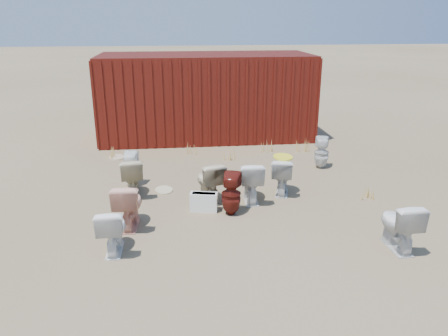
{
  "coord_description": "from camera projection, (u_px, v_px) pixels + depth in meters",
  "views": [
    {
      "loc": [
        -0.94,
        -7.53,
        3.38
      ],
      "look_at": [
        0.0,
        0.6,
        0.55
      ],
      "focal_mm": 35.0,
      "sensor_mm": 36.0,
      "label": 1
    }
  ],
  "objects": [
    {
      "name": "toilet_front_c",
      "position": [
        251.0,
        181.0,
        8.39
      ],
      "size": [
        0.5,
        0.82,
        0.81
      ],
      "primitive_type": "imported",
      "rotation": [
        0.0,
        0.0,
        3.08
      ],
      "color": "white",
      "rests_on": "ground"
    },
    {
      "name": "weed_clump_d",
      "position": [
        191.0,
        149.0,
        11.42
      ],
      "size": [
        0.3,
        0.3,
        0.26
      ],
      "primitive_type": "cone",
      "color": "tan",
      "rests_on": "ground"
    },
    {
      "name": "toilet_front_pink",
      "position": [
        129.0,
        205.0,
        7.34
      ],
      "size": [
        0.51,
        0.82,
        0.8
      ],
      "primitive_type": "imported",
      "rotation": [
        0.0,
        0.0,
        3.06
      ],
      "color": "#EAA287",
      "rests_on": "ground"
    },
    {
      "name": "toilet_back_a",
      "position": [
        131.0,
        169.0,
        9.16
      ],
      "size": [
        0.37,
        0.38,
        0.73
      ],
      "primitive_type": "imported",
      "rotation": [
        0.0,
        0.0,
        3.01
      ],
      "color": "white",
      "rests_on": "ground"
    },
    {
      "name": "ground",
      "position": [
        228.0,
        206.0,
        8.28
      ],
      "size": [
        100.0,
        100.0,
        0.0
      ],
      "primitive_type": "plane",
      "color": "brown",
      "rests_on": "ground"
    },
    {
      "name": "toilet_front_e",
      "position": [
        399.0,
        225.0,
        6.64
      ],
      "size": [
        0.46,
        0.79,
        0.79
      ],
      "primitive_type": "imported",
      "rotation": [
        0.0,
        0.0,
        3.17
      ],
      "color": "silver",
      "rests_on": "ground"
    },
    {
      "name": "yellow_lid",
      "position": [
        283.0,
        157.0,
        8.63
      ],
      "size": [
        0.38,
        0.48,
        0.02
      ],
      "primitive_type": "ellipsoid",
      "color": "yellow",
      "rests_on": "toilet_back_yellowlid"
    },
    {
      "name": "loose_lid_near",
      "position": [
        117.0,
        157.0,
        11.12
      ],
      "size": [
        0.46,
        0.55,
        0.02
      ],
      "primitive_type": "ellipsoid",
      "rotation": [
        0.0,
        0.0,
        0.18
      ],
      "color": "#C7B090",
      "rests_on": "ground"
    },
    {
      "name": "toilet_front_maroon",
      "position": [
        231.0,
        194.0,
        7.8
      ],
      "size": [
        0.44,
        0.44,
        0.78
      ],
      "primitive_type": "imported",
      "rotation": [
        0.0,
        0.0,
        2.85
      ],
      "color": "#611710",
      "rests_on": "ground"
    },
    {
      "name": "toilet_back_beige_left",
      "position": [
        209.0,
        181.0,
        8.39
      ],
      "size": [
        0.63,
        0.87,
        0.8
      ],
      "primitive_type": "imported",
      "rotation": [
        0.0,
        0.0,
        3.4
      ],
      "color": "#C3B28F",
      "rests_on": "ground"
    },
    {
      "name": "toilet_back_yellowlid",
      "position": [
        282.0,
        175.0,
        8.76
      ],
      "size": [
        0.61,
        0.83,
        0.75
      ],
      "primitive_type": "imported",
      "rotation": [
        0.0,
        0.0,
        2.86
      ],
      "color": "silver",
      "rests_on": "ground"
    },
    {
      "name": "weed_clump_b",
      "position": [
        228.0,
        154.0,
        10.99
      ],
      "size": [
        0.32,
        0.32,
        0.27
      ],
      "primitive_type": "cone",
      "color": "tan",
      "rests_on": "ground"
    },
    {
      "name": "weed_clump_c",
      "position": [
        303.0,
        146.0,
        11.48
      ],
      "size": [
        0.36,
        0.36,
        0.33
      ],
      "primitive_type": "cone",
      "color": "tan",
      "rests_on": "ground"
    },
    {
      "name": "shipping_container",
      "position": [
        206.0,
        96.0,
        12.77
      ],
      "size": [
        6.0,
        2.4,
        2.4
      ],
      "primitive_type": "cube",
      "color": "#4A100C",
      "rests_on": "ground"
    },
    {
      "name": "toilet_back_e",
      "position": [
        322.0,
        153.0,
        10.25
      ],
      "size": [
        0.42,
        0.42,
        0.74
      ],
      "primitive_type": "imported",
      "rotation": [
        0.0,
        0.0,
        2.86
      ],
      "color": "silver",
      "rests_on": "ground"
    },
    {
      "name": "toilet_back_beige_right",
      "position": [
        132.0,
        176.0,
        8.64
      ],
      "size": [
        0.52,
        0.82,
        0.79
      ],
      "primitive_type": "imported",
      "rotation": [
        0.0,
        0.0,
        3.25
      ],
      "color": "#BDB08A",
      "rests_on": "ground"
    },
    {
      "name": "weed_clump_f",
      "position": [
        365.0,
        193.0,
        8.6
      ],
      "size": [
        0.28,
        0.28,
        0.22
      ],
      "primitive_type": "cone",
      "color": "tan",
      "rests_on": "ground"
    },
    {
      "name": "loose_tank",
      "position": [
        204.0,
        202.0,
        8.0
      ],
      "size": [
        0.53,
        0.3,
        0.35
      ],
      "primitive_type": "cube",
      "rotation": [
        0.0,
        0.0,
        -0.22
      ],
      "color": "white",
      "rests_on": "ground"
    },
    {
      "name": "loose_lid_far",
      "position": [
        164.0,
        190.0,
        8.99
      ],
      "size": [
        0.42,
        0.51,
        0.02
      ],
      "primitive_type": "ellipsoid",
      "rotation": [
        0.0,
        0.0,
        0.14
      ],
      "color": "#C7BA90",
      "rests_on": "ground"
    },
    {
      "name": "weed_clump_e",
      "position": [
        266.0,
        145.0,
        11.67
      ],
      "size": [
        0.34,
        0.34,
        0.32
      ],
      "primitive_type": "cone",
      "color": "tan",
      "rests_on": "ground"
    },
    {
      "name": "weed_clump_a",
      "position": [
        113.0,
        153.0,
        11.03
      ],
      "size": [
        0.36,
        0.36,
        0.27
      ],
      "primitive_type": "cone",
      "color": "tan",
      "rests_on": "ground"
    },
    {
      "name": "toilet_front_a",
      "position": [
        112.0,
        229.0,
        6.56
      ],
      "size": [
        0.42,
        0.72,
        0.73
      ],
      "primitive_type": "imported",
      "rotation": [
        0.0,
        0.0,
        3.13
      ],
      "color": "white",
      "rests_on": "ground"
    }
  ]
}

